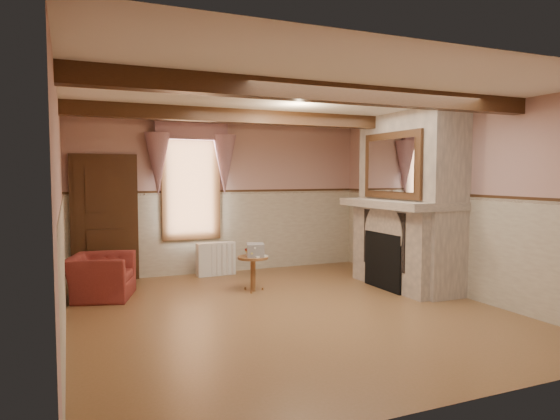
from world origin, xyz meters
name	(u,v)px	position (x,y,z in m)	size (l,w,h in m)	color
floor	(288,311)	(0.00, 0.00, 0.00)	(5.50, 6.00, 0.01)	brown
ceiling	(288,99)	(0.00, 0.00, 2.80)	(5.50, 6.00, 0.01)	silver
wall_back	(223,197)	(0.00, 3.00, 1.40)	(5.50, 0.02, 2.80)	tan
wall_front	(447,230)	(0.00, -3.00, 1.40)	(5.50, 0.02, 2.80)	tan
wall_left	(60,213)	(-2.75, 0.00, 1.40)	(0.02, 6.00, 2.80)	tan
wall_right	(451,202)	(2.75, 0.00, 1.40)	(0.02, 6.00, 2.80)	tan
wainscot	(288,256)	(0.00, 0.00, 0.75)	(5.50, 6.00, 1.50)	beige
chair_rail	(288,199)	(0.00, 0.00, 1.50)	(5.50, 6.00, 0.08)	black
firebox	(387,261)	(2.00, 0.60, 0.45)	(0.20, 0.95, 0.90)	black
armchair	(101,277)	(-2.25, 1.75, 0.32)	(0.98, 0.86, 0.64)	maroon
side_table	(253,274)	(-0.03, 1.28, 0.28)	(0.48, 0.48, 0.55)	brown
book_stack	(255,250)	(0.01, 1.26, 0.65)	(0.26, 0.32, 0.20)	#B7AD8C
radiator	(216,259)	(-0.22, 2.70, 0.30)	(0.70, 0.18, 0.60)	white
bowl	(404,197)	(2.24, 0.52, 1.46)	(0.35, 0.35, 0.09)	brown
mantel_clock	(372,192)	(2.24, 1.40, 1.52)	(0.14, 0.24, 0.20)	#2F1E0D
oil_lamp	(386,190)	(2.24, 0.99, 1.56)	(0.11, 0.11, 0.28)	gold
candle_red	(423,196)	(2.24, 0.05, 1.50)	(0.06, 0.06, 0.16)	#A91420
jar_yellow	(423,198)	(2.24, 0.06, 1.48)	(0.06, 0.06, 0.12)	gold
fireplace	(409,201)	(2.42, 0.60, 1.40)	(0.85, 2.00, 2.80)	gray
mantel	(400,204)	(2.24, 0.60, 1.36)	(1.05, 2.05, 0.12)	gray
overmantel_mirror	(391,165)	(2.06, 0.60, 1.97)	(0.06, 1.44, 1.04)	silver
door	(105,220)	(-2.10, 2.94, 1.05)	(1.10, 0.10, 2.10)	black
window	(191,184)	(-0.60, 2.97, 1.65)	(1.06, 0.08, 2.02)	white
window_drapes	(192,151)	(-0.60, 2.88, 2.25)	(1.30, 0.14, 1.40)	gray
ceiling_beam_front	(333,93)	(0.00, -1.20, 2.70)	(5.50, 0.18, 0.20)	black
ceiling_beam_back	(256,117)	(0.00, 1.20, 2.70)	(5.50, 0.18, 0.20)	black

